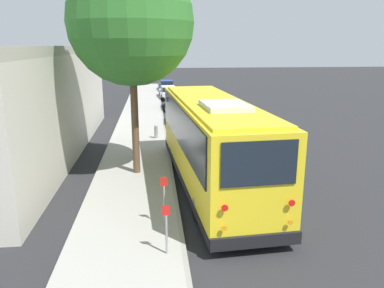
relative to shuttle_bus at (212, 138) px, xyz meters
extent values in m
plane|color=#28282B|center=(-0.07, -0.19, -1.97)|extent=(160.00, 160.00, 0.00)
cube|color=#A3A099|center=(-0.07, 3.21, -1.89)|extent=(80.00, 3.21, 0.15)
cube|color=gray|center=(-0.07, 1.54, -1.89)|extent=(80.00, 0.14, 0.15)
cube|color=yellow|center=(0.01, 0.00, -0.13)|extent=(10.97, 3.24, 3.09)
cube|color=black|center=(0.01, 0.00, -1.54)|extent=(11.03, 3.29, 0.28)
cube|color=black|center=(0.01, 0.00, 0.55)|extent=(10.09, 3.27, 1.49)
cube|color=black|center=(5.43, 0.37, 0.55)|extent=(0.18, 2.19, 1.56)
cube|color=black|center=(-5.42, -0.37, 0.66)|extent=(0.17, 2.01, 1.19)
cube|color=black|center=(5.43, 0.37, 1.28)|extent=(0.16, 1.81, 0.22)
cube|color=yellow|center=(0.01, 0.00, 1.46)|extent=(10.29, 2.96, 0.10)
cube|color=silver|center=(-1.92, -0.13, 1.58)|extent=(2.08, 1.55, 0.20)
cube|color=black|center=(5.46, 0.37, -1.50)|extent=(0.27, 2.53, 0.36)
cube|color=black|center=(-5.45, -0.37, -1.50)|extent=(0.27, 2.53, 0.36)
cylinder|color=red|center=(-5.57, 0.53, -0.44)|extent=(0.04, 0.18, 0.18)
cylinder|color=orange|center=(-5.57, 0.53, -1.00)|extent=(0.04, 0.14, 0.14)
cylinder|color=red|center=(-5.44, -1.28, -0.44)|extent=(0.04, 0.18, 0.18)
cylinder|color=orange|center=(-5.44, -1.28, -1.00)|extent=(0.04, 0.14, 0.14)
cube|color=white|center=(5.46, 1.21, -1.33)|extent=(0.06, 0.32, 0.18)
cube|color=white|center=(5.57, -0.46, -1.33)|extent=(0.06, 0.32, 0.18)
cube|color=black|center=(4.98, 1.75, 0.85)|extent=(0.07, 0.10, 0.24)
cylinder|color=black|center=(3.13, 1.32, -1.44)|extent=(1.07, 0.37, 1.06)
cylinder|color=slate|center=(3.13, 1.32, -1.44)|extent=(0.50, 0.35, 0.48)
cylinder|color=black|center=(3.28, -0.88, -1.44)|extent=(1.07, 0.37, 1.06)
cylinder|color=slate|center=(3.28, -0.88, -1.44)|extent=(0.50, 0.35, 0.48)
cylinder|color=black|center=(-3.10, 0.89, -1.44)|extent=(1.07, 0.37, 1.06)
cylinder|color=slate|center=(-3.10, 0.89, -1.44)|extent=(0.50, 0.35, 0.48)
cylinder|color=black|center=(-2.95, -1.31, -1.44)|extent=(1.07, 0.37, 1.06)
cylinder|color=slate|center=(-2.95, -1.31, -1.44)|extent=(0.50, 0.35, 0.48)
cube|color=tan|center=(11.87, 0.27, -1.50)|extent=(4.36, 1.85, 0.62)
cube|color=black|center=(11.76, 0.27, -0.95)|extent=(2.08, 1.56, 0.48)
cube|color=tan|center=(11.76, 0.27, -0.71)|extent=(2.00, 1.52, 0.05)
cube|color=black|center=(14.05, 0.21, -1.71)|extent=(0.12, 1.70, 0.20)
cube|color=black|center=(9.69, 0.32, -1.71)|extent=(0.12, 1.70, 0.20)
cylinder|color=black|center=(13.25, 1.03, -1.65)|extent=(0.63, 0.22, 0.63)
cylinder|color=slate|center=(13.25, 1.03, -1.65)|extent=(0.29, 0.23, 0.28)
cylinder|color=black|center=(13.21, -0.57, -1.65)|extent=(0.63, 0.22, 0.63)
cylinder|color=slate|center=(13.21, -0.57, -1.65)|extent=(0.29, 0.23, 0.28)
cylinder|color=black|center=(10.53, 1.10, -1.65)|extent=(0.63, 0.22, 0.63)
cylinder|color=slate|center=(10.53, 1.10, -1.65)|extent=(0.29, 0.23, 0.28)
cylinder|color=black|center=(10.49, -0.50, -1.65)|extent=(0.63, 0.22, 0.63)
cylinder|color=slate|center=(10.49, -0.50, -1.65)|extent=(0.29, 0.23, 0.28)
cube|color=black|center=(19.07, 0.29, -1.50)|extent=(4.38, 2.04, 0.62)
cube|color=black|center=(18.96, 0.30, -0.95)|extent=(2.12, 1.64, 0.48)
cube|color=black|center=(18.96, 0.30, -0.71)|extent=(2.04, 1.60, 0.05)
cube|color=black|center=(21.23, 0.15, -1.71)|extent=(0.19, 1.70, 0.20)
cube|color=black|center=(16.92, 0.44, -1.71)|extent=(0.19, 1.70, 0.20)
cylinder|color=black|center=(20.47, 1.00, -1.65)|extent=(0.64, 0.24, 0.63)
cylinder|color=slate|center=(20.47, 1.00, -1.65)|extent=(0.30, 0.24, 0.28)
cylinder|color=black|center=(20.36, -0.60, -1.65)|extent=(0.64, 0.24, 0.63)
cylinder|color=slate|center=(20.36, -0.60, -1.65)|extent=(0.30, 0.24, 0.28)
cylinder|color=black|center=(17.78, 1.18, -1.65)|extent=(0.64, 0.24, 0.63)
cylinder|color=slate|center=(17.78, 1.18, -1.65)|extent=(0.30, 0.24, 0.28)
cylinder|color=black|center=(17.67, -0.42, -1.65)|extent=(0.64, 0.24, 0.63)
cylinder|color=slate|center=(17.67, -0.42, -1.65)|extent=(0.30, 0.24, 0.28)
cube|color=silver|center=(25.71, 0.60, -1.49)|extent=(4.60, 1.93, 0.64)
cube|color=black|center=(25.59, 0.59, -0.93)|extent=(2.22, 1.56, 0.48)
cube|color=silver|center=(25.59, 0.59, -0.69)|extent=(2.13, 1.52, 0.05)
cube|color=black|center=(27.99, 0.73, -1.70)|extent=(0.17, 1.62, 0.20)
cube|color=black|center=(23.43, 0.47, -1.70)|extent=(0.17, 1.62, 0.20)
cylinder|color=black|center=(27.09, 1.44, -1.64)|extent=(0.66, 0.24, 0.65)
cylinder|color=slate|center=(27.09, 1.44, -1.64)|extent=(0.30, 0.24, 0.29)
cylinder|color=black|center=(27.18, -0.07, -1.64)|extent=(0.66, 0.24, 0.65)
cylinder|color=slate|center=(27.18, -0.07, -1.64)|extent=(0.30, 0.24, 0.29)
cylinder|color=black|center=(24.24, 1.27, -1.64)|extent=(0.66, 0.24, 0.65)
cylinder|color=slate|center=(24.24, 1.27, -1.64)|extent=(0.30, 0.24, 0.29)
cylinder|color=black|center=(24.33, -0.24, -1.64)|extent=(0.66, 0.24, 0.65)
cylinder|color=slate|center=(24.33, -0.24, -1.64)|extent=(0.30, 0.24, 0.29)
cube|color=navy|center=(32.49, 0.51, -1.50)|extent=(4.51, 1.75, 0.63)
cube|color=black|center=(32.37, 0.51, -0.94)|extent=(2.14, 1.49, 0.48)
cube|color=navy|center=(32.37, 0.51, -0.70)|extent=(2.06, 1.45, 0.05)
cube|color=black|center=(34.75, 0.55, -1.71)|extent=(0.10, 1.64, 0.20)
cube|color=black|center=(30.22, 0.48, -1.71)|extent=(0.10, 1.64, 0.20)
cylinder|color=black|center=(33.89, 1.30, -1.65)|extent=(0.64, 0.21, 0.63)
cylinder|color=slate|center=(33.89, 1.30, -1.65)|extent=(0.29, 0.22, 0.29)
cylinder|color=black|center=(33.92, -0.24, -1.65)|extent=(0.64, 0.21, 0.63)
cylinder|color=slate|center=(33.92, -0.24, -1.65)|extent=(0.29, 0.22, 0.29)
cylinder|color=black|center=(31.06, 1.26, -1.65)|extent=(0.64, 0.21, 0.63)
cylinder|color=slate|center=(31.06, 1.26, -1.65)|extent=(0.29, 0.22, 0.29)
cylinder|color=black|center=(31.08, -0.28, -1.65)|extent=(0.64, 0.21, 0.63)
cylinder|color=slate|center=(31.08, -0.28, -1.65)|extent=(0.29, 0.22, 0.29)
cylinder|color=brown|center=(1.48, 3.04, 0.43)|extent=(0.30, 0.30, 4.49)
sphere|color=#2D6B28|center=(1.48, 3.04, 4.42)|extent=(5.02, 5.02, 5.02)
cylinder|color=gray|center=(-5.26, 2.00, -1.27)|extent=(0.06, 0.06, 1.10)
cube|color=red|center=(-5.26, 2.00, -0.58)|extent=(0.02, 0.22, 0.28)
cylinder|color=gray|center=(-3.60, 2.00, -1.18)|extent=(0.06, 0.06, 1.27)
cube|color=red|center=(-3.60, 2.00, -0.41)|extent=(0.02, 0.22, 0.28)
cylinder|color=#99999E|center=(7.55, 2.12, -1.49)|extent=(0.22, 0.22, 0.65)
sphere|color=#99999E|center=(7.55, 2.12, -1.11)|extent=(0.20, 0.20, 0.20)
cube|color=#A9A497|center=(5.49, 6.24, 3.32)|extent=(19.41, 0.30, 0.40)
camera|label=1|loc=(-14.16, 2.27, 3.56)|focal=35.00mm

